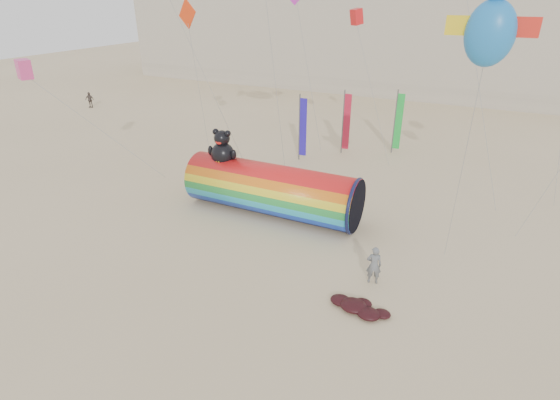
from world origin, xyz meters
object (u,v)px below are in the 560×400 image
at_px(hotel_building, 339,6).
at_px(windsock_assembly, 272,188).
at_px(fabric_bundle, 358,307).
at_px(kite_handler, 374,265).

xyz_separation_m(hotel_building, windsock_assembly, (10.62, -41.71, -8.71)).
xyz_separation_m(windsock_assembly, fabric_bundle, (7.34, -6.48, -1.43)).
relative_size(windsock_assembly, kite_handler, 5.60).
xyz_separation_m(hotel_building, fabric_bundle, (17.96, -48.19, -10.14)).
bearing_deg(fabric_bundle, hotel_building, 110.44).
distance_m(hotel_building, kite_handler, 50.26).
bearing_deg(hotel_building, fabric_bundle, -69.56).
relative_size(hotel_building, kite_handler, 32.23).
relative_size(hotel_building, fabric_bundle, 23.06).
distance_m(windsock_assembly, kite_handler, 8.54).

